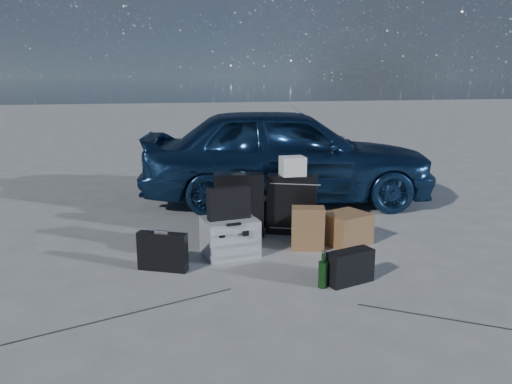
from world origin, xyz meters
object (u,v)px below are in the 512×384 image
Objects in this scene: car at (287,154)px; pelican_case at (230,237)px; duffel_bag at (257,212)px; suitcase_left at (239,205)px; briefcase at (163,252)px; suitcase_right at (292,204)px; green_bottle at (323,270)px; cardboard_box at (346,228)px.

pelican_case is at bearing 159.51° from car.
duffel_bag is at bearing 157.39° from car.
suitcase_left reaches higher than duffel_bag.
briefcase is 1.22m from suitcase_left.
briefcase is 0.69× the size of suitcase_right.
green_bottle is (0.40, -1.53, -0.20)m from suitcase_left.
duffel_bag is 1.44× the size of cardboard_box.
cardboard_box is at bearing -15.43° from suitcase_left.
suitcase_right reaches higher than pelican_case.
car reaches higher than pelican_case.
briefcase is at bearing 151.49° from green_bottle.
duffel_bag is (1.16, 1.18, -0.02)m from briefcase.
suitcase_left is 2.27× the size of green_bottle.
suitcase_right is at bearing 82.62° from green_bottle.
pelican_case is 1.14m from green_bottle.
pelican_case is 0.77× the size of suitcase_right.
suitcase_right is (1.47, 0.80, 0.15)m from briefcase.
car is 2.32m from pelican_case.
cardboard_box reaches higher than duffel_bag.
suitcase_left is 1.59m from green_bottle.
suitcase_right reaches higher than cardboard_box.
pelican_case is 1.11× the size of briefcase.
car reaches higher than cardboard_box.
cardboard_box is at bearing -24.53° from suitcase_right.
suitcase_right is 0.52m from duffel_bag.
cardboard_box is 1.43× the size of green_bottle.
suitcase_right is at bearing 54.47° from briefcase.
suitcase_left is at bearing 153.43° from cardboard_box.
suitcase_right is (0.80, 0.53, 0.15)m from pelican_case.
cardboard_box is (1.25, 0.05, -0.02)m from pelican_case.
car is at bearing 79.19° from green_bottle.
car is 1.50m from suitcase_right.
green_bottle is at bearing -2.63° from briefcase.
duffel_bag reaches higher than green_bottle.
suitcase_right reaches higher than green_bottle.
suitcase_left reaches higher than pelican_case.
suitcase_right is at bearing 25.97° from pelican_case.
briefcase is 1.45m from green_bottle.
suitcase_left is 0.59m from suitcase_right.
briefcase reaches higher than cardboard_box.
briefcase is 1.04× the size of cardboard_box.
duffel_bag is 1.15m from cardboard_box.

